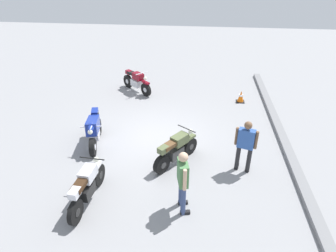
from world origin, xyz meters
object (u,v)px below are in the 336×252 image
object	(u,v)px
motorcycle_blue_sportbike	(94,129)
motorcycle_maroon_cruiser	(136,81)
motorcycle_olive_vintage	(176,150)
motorcycle_silver_cruiser	(87,186)
person_in_green_shirt	(183,178)
traffic_cone	(241,96)
person_in_blue_shirt	(246,143)

from	to	relation	value
motorcycle_blue_sportbike	motorcycle_maroon_cruiser	distance (m)	4.79
motorcycle_olive_vintage	motorcycle_maroon_cruiser	size ratio (longest dim) A/B	1.03
motorcycle_silver_cruiser	person_in_green_shirt	bearing A→B (deg)	-84.99
motorcycle_olive_vintage	motorcycle_silver_cruiser	world-z (taller)	motorcycle_silver_cruiser
motorcycle_maroon_cruiser	traffic_cone	size ratio (longest dim) A/B	3.09
traffic_cone	motorcycle_blue_sportbike	bearing A→B (deg)	-52.63
traffic_cone	person_in_blue_shirt	bearing A→B (deg)	-4.99
motorcycle_silver_cruiser	motorcycle_blue_sportbike	size ratio (longest dim) A/B	1.07
motorcycle_olive_vintage	person_in_green_shirt	bearing A→B (deg)	-134.78
person_in_blue_shirt	person_in_green_shirt	bearing A→B (deg)	153.94
motorcycle_olive_vintage	motorcycle_silver_cruiser	distance (m)	2.94
motorcycle_silver_cruiser	person_in_green_shirt	size ratio (longest dim) A/B	1.18
motorcycle_silver_cruiser	person_in_green_shirt	world-z (taller)	person_in_green_shirt
motorcycle_blue_sportbike	person_in_blue_shirt	distance (m)	5.05
person_in_green_shirt	person_in_blue_shirt	bearing A→B (deg)	33.84
motorcycle_olive_vintage	motorcycle_maroon_cruiser	distance (m)	6.04
motorcycle_maroon_cruiser	traffic_cone	xyz separation A→B (m)	(0.65, 4.90, -0.26)
motorcycle_maroon_cruiser	motorcycle_silver_cruiser	bearing A→B (deg)	-46.25
motorcycle_maroon_cruiser	person_in_green_shirt	xyz separation A→B (m)	(7.51, 2.75, 0.51)
motorcycle_silver_cruiser	motorcycle_olive_vintage	bearing A→B (deg)	-42.78
motorcycle_olive_vintage	traffic_cone	world-z (taller)	motorcycle_olive_vintage
motorcycle_maroon_cruiser	person_in_green_shirt	distance (m)	8.01
person_in_blue_shirt	motorcycle_olive_vintage	bearing A→B (deg)	103.12
person_in_green_shirt	traffic_cone	world-z (taller)	person_in_green_shirt
motorcycle_maroon_cruiser	traffic_cone	world-z (taller)	motorcycle_maroon_cruiser
motorcycle_olive_vintage	person_in_green_shirt	xyz separation A→B (m)	(1.97, 0.34, 0.54)
motorcycle_blue_sportbike	motorcycle_silver_cruiser	bearing A→B (deg)	2.81
person_in_blue_shirt	motorcycle_maroon_cruiser	bearing A→B (deg)	55.35
motorcycle_maroon_cruiser	person_in_blue_shirt	distance (m)	7.24
person_in_green_shirt	motorcycle_silver_cruiser	bearing A→B (deg)	167.38
motorcycle_olive_vintage	person_in_blue_shirt	size ratio (longest dim) A/B	0.98
motorcycle_maroon_cruiser	motorcycle_olive_vintage	bearing A→B (deg)	-24.56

